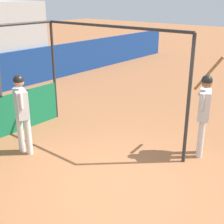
% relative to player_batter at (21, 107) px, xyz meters
% --- Properties ---
extents(ground_plane, '(60.00, 60.00, 0.00)m').
position_rel_player_batter_xyz_m(ground_plane, '(0.32, -2.36, -1.03)').
color(ground_plane, '#935B38').
extents(player_batter, '(0.62, 0.96, 1.90)m').
position_rel_player_batter_xyz_m(player_batter, '(0.00, 0.00, 0.00)').
color(player_batter, silver).
rests_on(player_batter, ground).
extents(player_waiting, '(0.67, 0.61, 2.07)m').
position_rel_player_batter_xyz_m(player_waiting, '(2.31, -2.92, 0.01)').
color(player_waiting, silver).
rests_on(player_waiting, ground).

